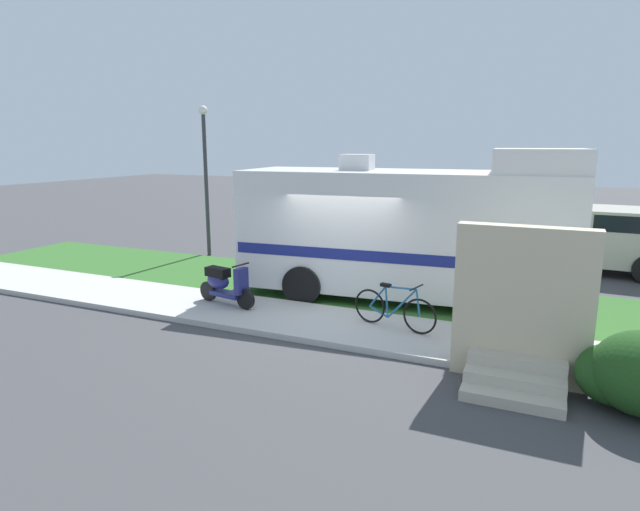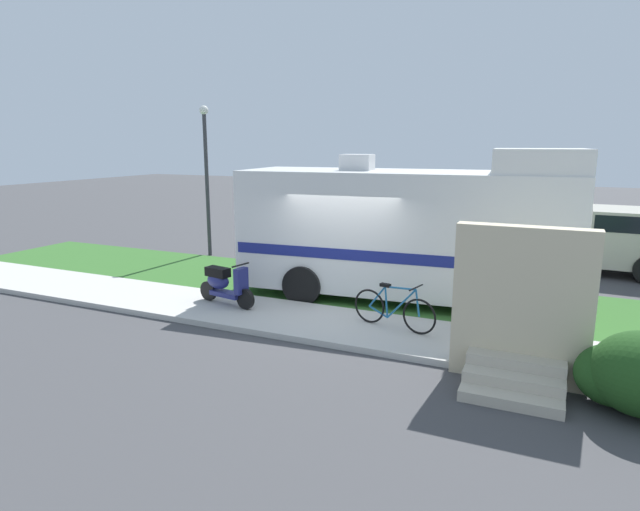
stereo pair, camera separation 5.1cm
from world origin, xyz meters
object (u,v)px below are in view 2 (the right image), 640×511
at_px(bicycle, 394,309).
at_px(bottle_green, 544,339).
at_px(scooter, 224,284).
at_px(pickup_truck_near, 601,238).
at_px(motorhome_rv, 408,230).
at_px(pickup_truck_far, 484,216).
at_px(street_lamp_post, 206,168).

xyz_separation_m(bicycle, bottle_green, (2.67, 0.27, -0.27)).
xyz_separation_m(scooter, pickup_truck_near, (7.72, 7.35, 0.39)).
distance_m(scooter, bicycle, 3.83).
distance_m(motorhome_rv, bicycle, 2.61).
bearing_deg(bottle_green, pickup_truck_near, 80.20).
bearing_deg(pickup_truck_far, motorhome_rv, -94.18).
bearing_deg(street_lamp_post, motorhome_rv, -17.93).
bearing_deg(bottle_green, street_lamp_post, 156.90).
bearing_deg(street_lamp_post, bicycle, -31.48).
relative_size(scooter, bottle_green, 5.89).
bearing_deg(street_lamp_post, bottle_green, -23.10).
height_order(bicycle, street_lamp_post, street_lamp_post).
bearing_deg(bottle_green, scooter, -177.56).
relative_size(bicycle, pickup_truck_near, 0.31).
relative_size(scooter, bicycle, 0.90).
distance_m(pickup_truck_far, bottle_green, 10.88).
height_order(pickup_truck_near, bottle_green, pickup_truck_near).
distance_m(pickup_truck_far, street_lamp_post, 10.15).
height_order(scooter, street_lamp_post, street_lamp_post).
height_order(motorhome_rv, street_lamp_post, street_lamp_post).
height_order(pickup_truck_near, pickup_truck_far, pickup_truck_near).
bearing_deg(pickup_truck_near, street_lamp_post, -166.67).
relative_size(pickup_truck_far, bottle_green, 21.97).
bearing_deg(motorhome_rv, bottle_green, -33.77).
distance_m(bicycle, bottle_green, 2.69).
height_order(pickup_truck_far, street_lamp_post, street_lamp_post).
height_order(bicycle, bottle_green, bicycle).
height_order(scooter, bicycle, scooter).
height_order(pickup_truck_far, bottle_green, pickup_truck_far).
distance_m(pickup_truck_near, street_lamp_post, 11.91).
bearing_deg(scooter, motorhome_rv, 33.90).
bearing_deg(pickup_truck_near, scooter, -136.39).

